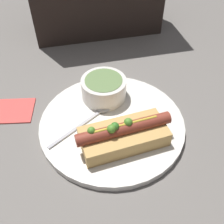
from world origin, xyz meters
TOP-DOWN VIEW (x-y plane):
  - ground_plane at (0.00, 0.00)m, footprint 4.00×4.00m
  - dinner_plate at (0.00, 0.00)m, footprint 0.30×0.30m
  - hot_dog at (0.01, -0.06)m, footprint 0.18×0.09m
  - soup_bowl at (-0.00, 0.08)m, footprint 0.10×0.10m
  - spoon at (-0.02, 0.03)m, footprint 0.15×0.10m
  - napkin at (-0.23, 0.10)m, footprint 0.15×0.10m

SIDE VIEW (x-z plane):
  - ground_plane at x=0.00m, z-range 0.00..0.00m
  - napkin at x=-0.23m, z-range 0.00..0.01m
  - dinner_plate at x=0.00m, z-range 0.00..0.01m
  - spoon at x=-0.02m, z-range 0.01..0.02m
  - hot_dog at x=0.01m, z-range 0.01..0.07m
  - soup_bowl at x=0.00m, z-range 0.02..0.06m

